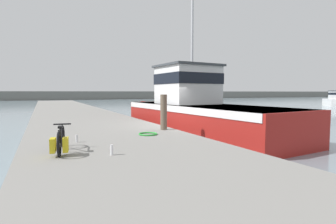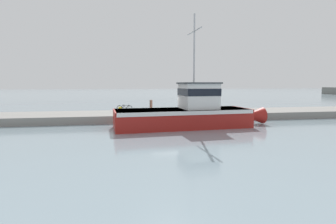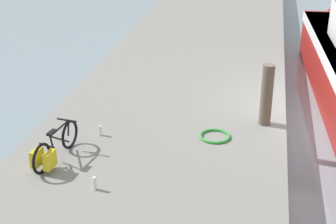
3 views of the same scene
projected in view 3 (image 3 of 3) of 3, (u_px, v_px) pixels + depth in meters
The scene contains 7 objects.
ground_plane at pixel (308, 135), 12.83m from camera, with size 320.00×320.00×0.00m, color gray.
dock_pier at pixel (175, 111), 13.27m from camera, with size 5.54×80.00×0.73m, color gray.
bicycle_touring at pixel (52, 150), 9.98m from camera, with size 0.58×1.66×0.68m.
mooring_post at pixel (267, 95), 11.44m from camera, with size 0.27×0.27×1.42m, color brown.
hose_coil at pixel (215, 136), 11.11m from camera, with size 0.67×0.67×0.06m, color green.
water_bottle_by_bike at pixel (100, 130), 11.17m from camera, with size 0.06×0.06×0.23m, color silver.
water_bottle_on_curb at pixel (94, 183), 9.21m from camera, with size 0.07×0.07×0.25m, color silver.
Camera 3 is at (-1.21, -11.90, 5.84)m, focal length 55.00 mm.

